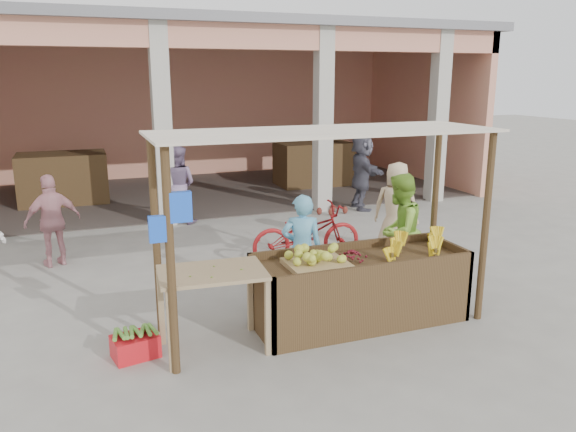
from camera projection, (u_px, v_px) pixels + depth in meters
name	position (u px, v px, depth m)	size (l,w,h in m)	color
ground	(322.00, 327.00, 6.85)	(60.00, 60.00, 0.00)	gray
market_building	(184.00, 87.00, 14.32)	(14.40, 6.40, 4.20)	tan
fruit_stall	(360.00, 291.00, 6.92)	(2.60, 0.95, 0.80)	#4B361E
stall_awning	(321.00, 166.00, 6.42)	(4.09, 1.35, 2.39)	#4B361E
banana_heap	(414.00, 247.00, 7.03)	(1.02, 0.56, 0.19)	yellow
melon_tray	(317.00, 260.00, 6.57)	(0.71, 0.62, 0.19)	#A68855
berry_heap	(352.00, 255.00, 6.81)	(0.42, 0.34, 0.13)	maroon
side_table	(212.00, 283.00, 6.11)	(1.20, 0.84, 0.93)	tan
papaya_pile	(212.00, 262.00, 6.05)	(0.72, 0.41, 0.21)	#558F2E
red_crate	(135.00, 346.00, 6.10)	(0.47, 0.34, 0.25)	red
plantain_bundle	(134.00, 333.00, 6.06)	(0.38, 0.26, 0.08)	#578E33
produce_sacks	(332.00, 200.00, 12.39)	(1.04, 0.78, 0.63)	maroon
vendor_blue	(302.00, 246.00, 7.40)	(0.60, 0.44, 1.60)	#61B3DD
vendor_green	(399.00, 229.00, 7.94)	(0.84, 0.49, 1.76)	#89C33A
motorcycle	(307.00, 232.00, 9.15)	(1.92, 0.66, 1.00)	maroon
shopper_b	(52.00, 218.00, 8.90)	(0.93, 0.50, 1.59)	#CA888F
shopper_c	(396.00, 203.00, 9.56)	(0.84, 0.55, 1.75)	tan
shopper_d	(362.00, 169.00, 12.71)	(1.72, 0.71, 1.86)	#4B4957
shopper_f	(177.00, 181.00, 11.51)	(0.86, 0.49, 1.76)	gray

